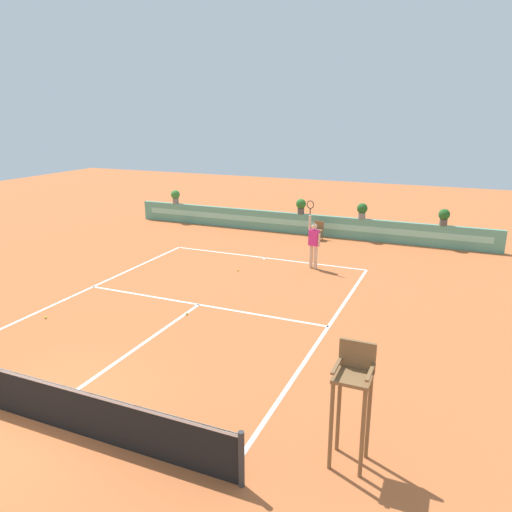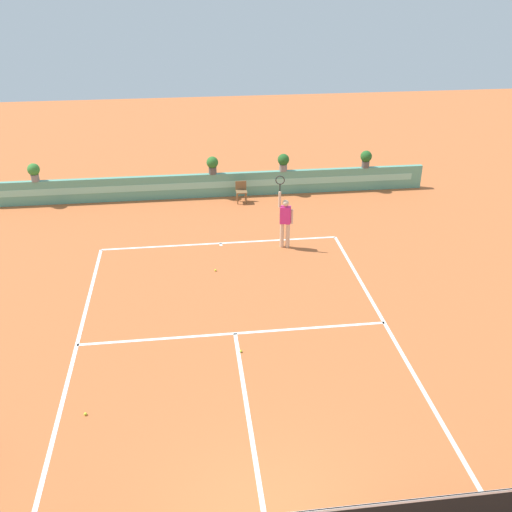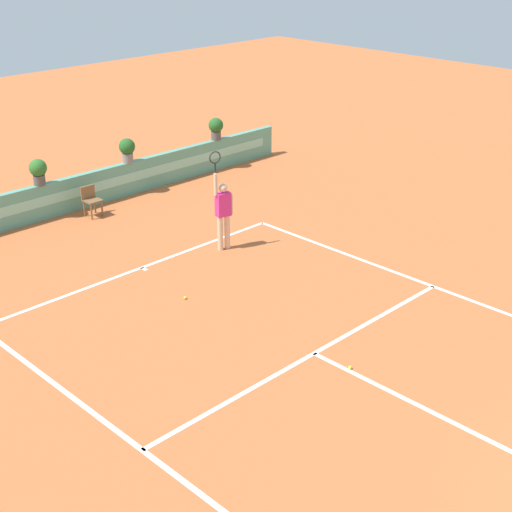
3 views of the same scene
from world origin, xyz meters
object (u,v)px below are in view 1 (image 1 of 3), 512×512
umpire_chair (353,391)px  tennis_ball_by_sideline (187,314)px  tennis_ball_near_baseline (46,317)px  potted_plant_centre (301,205)px  tennis_ball_mid_court (238,270)px  potted_plant_far_right (444,216)px  ball_kid_chair (318,229)px  potted_plant_right (362,210)px  potted_plant_far_left (175,196)px  tennis_player (314,241)px

umpire_chair → tennis_ball_by_sideline: (-5.77, 4.30, -1.31)m
umpire_chair → tennis_ball_near_baseline: umpire_chair is taller
umpire_chair → potted_plant_centre: size_ratio=2.96×
tennis_ball_mid_court → tennis_ball_by_sideline: 4.35m
tennis_ball_near_baseline → potted_plant_far_right: size_ratio=0.09×
tennis_ball_mid_court → potted_plant_centre: (0.32, 6.49, 1.38)m
ball_kid_chair → potted_plant_right: potted_plant_right is taller
tennis_ball_near_baseline → tennis_ball_mid_court: (3.23, 6.16, 0.00)m
umpire_chair → potted_plant_far_left: bearing=130.4°
umpire_chair → potted_plant_far_left: umpire_chair is taller
potted_plant_right → tennis_ball_near_baseline: bearing=-117.2°
ball_kid_chair → tennis_ball_by_sideline: ball_kid_chair is taller
potted_plant_far_right → tennis_player: bearing=-130.5°
potted_plant_far_left → potted_plant_centre: (7.06, 0.00, 0.00)m
ball_kid_chair → potted_plant_centre: (-1.10, 0.73, 0.93)m
tennis_ball_by_sideline → potted_plant_centre: 10.91m
ball_kid_chair → tennis_player: 4.48m
tennis_ball_by_sideline → potted_plant_far_left: 13.02m
potted_plant_far_right → potted_plant_right: same height
tennis_ball_near_baseline → potted_plant_far_left: bearing=105.5°
ball_kid_chair → potted_plant_right: (1.84, 0.73, 0.93)m
ball_kid_chair → potted_plant_far_left: (-8.16, 0.73, 0.93)m
tennis_ball_mid_court → potted_plant_right: (3.26, 6.49, 1.38)m
potted_plant_far_right → tennis_ball_by_sideline: bearing=-120.7°
ball_kid_chair → potted_plant_far_right: potted_plant_far_right is taller
ball_kid_chair → tennis_ball_mid_court: size_ratio=12.50×
tennis_player → umpire_chair: bearing=-70.0°
potted_plant_far_left → potted_plant_right: (10.00, 0.00, 0.00)m
umpire_chair → ball_kid_chair: 15.17m
umpire_chair → tennis_ball_near_baseline: 9.78m
tennis_ball_near_baseline → potted_plant_far_left: (-3.51, 12.65, 1.38)m
tennis_ball_by_sideline → potted_plant_right: potted_plant_right is taller
tennis_ball_by_sideline → tennis_ball_mid_court: bearing=94.9°
potted_plant_far_right → potted_plant_far_left: bearing=180.0°
potted_plant_right → potted_plant_centre: 2.94m
potted_plant_right → potted_plant_centre: size_ratio=1.00×
umpire_chair → tennis_ball_mid_court: size_ratio=31.47×
ball_kid_chair → tennis_ball_near_baseline: ball_kid_chair is taller
potted_plant_far_right → potted_plant_far_left: same height
potted_plant_far_right → potted_plant_centre: same height
tennis_player → potted_plant_far_left: (-9.21, 5.05, 0.36)m
potted_plant_far_right → potted_plant_far_left: 13.53m
tennis_ball_by_sideline → tennis_player: bearing=70.0°
tennis_ball_mid_court → potted_plant_far_right: size_ratio=0.09×
tennis_ball_near_baseline → potted_plant_far_left: size_ratio=0.09×
umpire_chair → potted_plant_right: umpire_chair is taller
potted_plant_far_right → potted_plant_far_left: (-13.53, 0.00, 0.00)m
tennis_ball_near_baseline → potted_plant_right: 14.28m
umpire_chair → potted_plant_far_right: bearing=87.5°
umpire_chair → tennis_player: 10.72m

